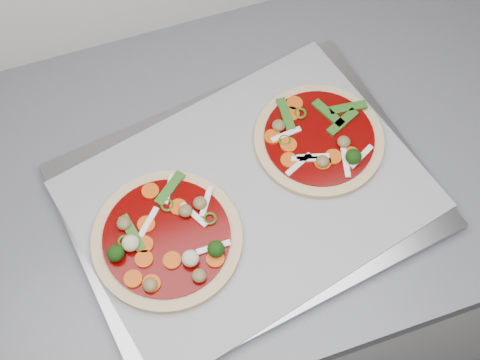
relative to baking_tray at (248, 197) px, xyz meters
name	(u,v)px	position (x,y,z in m)	size (l,w,h in m)	color
baking_tray	(248,197)	(0.00, 0.00, 0.00)	(0.51, 0.37, 0.02)	gray
parchment	(248,194)	(0.00, 0.00, 0.01)	(0.48, 0.35, 0.00)	gray
pizza_left	(167,239)	(-0.13, -0.03, 0.02)	(0.21, 0.21, 0.04)	#DAB278
pizza_right	(319,139)	(0.13, 0.05, 0.02)	(0.23, 0.23, 0.03)	#DAB278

